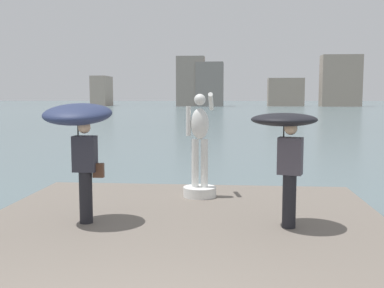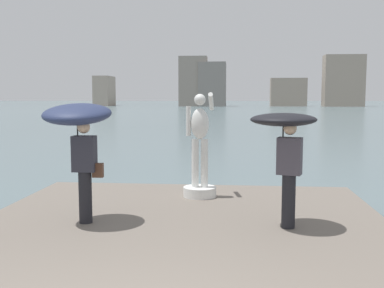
# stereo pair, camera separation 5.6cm
# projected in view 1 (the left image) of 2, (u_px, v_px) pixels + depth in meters

# --- Properties ---
(ground_plane) EXTENTS (400.00, 400.00, 0.00)m
(ground_plane) POSITION_uv_depth(u_px,v_px,m) (223.00, 123.00, 43.07)
(ground_plane) COLOR slate
(pier) EXTENTS (7.06, 10.74, 0.40)m
(pier) POSITION_uv_depth(u_px,v_px,m) (166.00, 282.00, 5.76)
(pier) COLOR #70665B
(pier) RESTS_ON ground
(statue_white_figure) EXTENTS (0.70, 0.91, 2.22)m
(statue_white_figure) POSITION_uv_depth(u_px,v_px,m) (200.00, 159.00, 9.67)
(statue_white_figure) COLOR white
(statue_white_figure) RESTS_ON pier
(onlooker_left) EXTENTS (1.15, 1.19, 2.08)m
(onlooker_left) POSITION_uv_depth(u_px,v_px,m) (79.00, 126.00, 7.60)
(onlooker_left) COLOR black
(onlooker_left) RESTS_ON pier
(onlooker_right) EXTENTS (1.34, 1.34, 1.88)m
(onlooker_right) POSITION_uv_depth(u_px,v_px,m) (286.00, 136.00, 7.35)
(onlooker_right) COLOR black
(onlooker_right) RESTS_ON pier
(distant_skyline) EXTENTS (67.42, 11.09, 12.47)m
(distant_skyline) POSITION_uv_depth(u_px,v_px,m) (239.00, 85.00, 113.89)
(distant_skyline) COLOR #A89989
(distant_skyline) RESTS_ON ground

